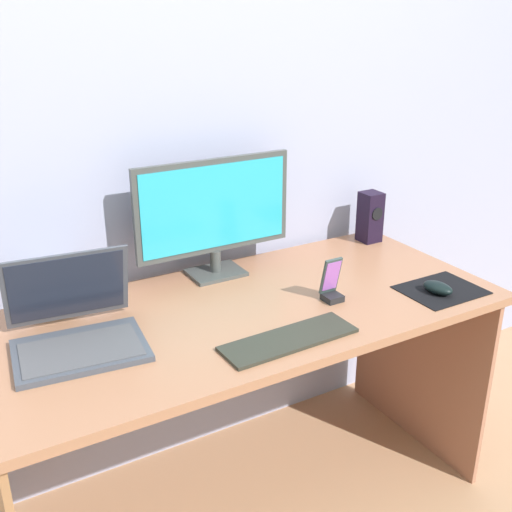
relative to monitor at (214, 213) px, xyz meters
The scene contains 11 objects.
ground_plane 1.00m from the monitor, 97.88° to the right, with size 8.00×8.00×0.00m, color tan.
wall_back 0.32m from the monitor, 105.07° to the left, with size 6.00×0.04×2.50m, color #989CBB.
desk 0.45m from the monitor, 97.88° to the right, with size 1.58×0.71×0.74m.
monitor is the anchor object (origin of this frame).
speaker_right 0.67m from the monitor, ahead, with size 0.07×0.08×0.19m.
laptop 0.60m from the monitor, 156.16° to the right, with size 0.37×0.34×0.24m.
fishbowl 0.56m from the monitor, behind, with size 0.15×0.15×0.15m, color silver.
keyboard_external 0.55m from the monitor, 93.41° to the right, with size 0.39×0.12×0.01m, color #2A2A22.
mousepad 0.77m from the monitor, 40.04° to the right, with size 0.25×0.20×0.00m, color black.
mouse 0.75m from the monitor, 42.26° to the right, with size 0.06×0.10×0.04m, color black.
phone_in_dock 0.45m from the monitor, 58.11° to the right, with size 0.06×0.06×0.14m.
Camera 1 is at (-0.80, -1.45, 1.58)m, focal length 43.18 mm.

